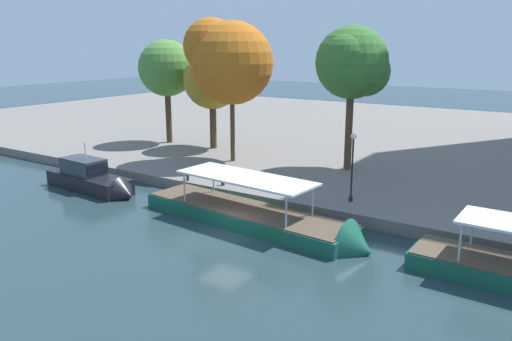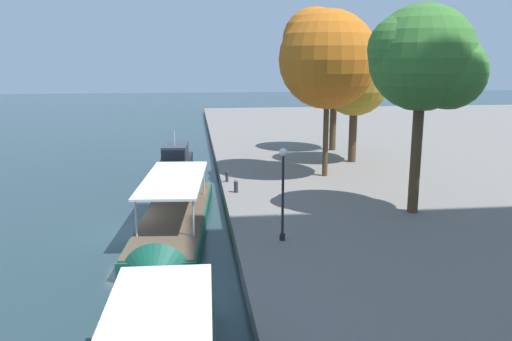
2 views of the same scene
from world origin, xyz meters
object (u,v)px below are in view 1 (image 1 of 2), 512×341
Objects in this scene: motor_yacht_0 at (94,182)px; mooring_bollard_0 at (188,175)px; lamp_post at (352,163)px; tree_0 at (227,58)px; mooring_bollard_1 at (223,180)px; tree_3 at (165,68)px; tree_4 at (354,64)px; tour_boat_1 at (261,222)px; tree_2 at (212,81)px.

motor_yacht_0 reaches higher than mooring_bollard_0.
lamp_post is (11.99, 1.81, 2.12)m from mooring_bollard_0.
mooring_bollard_1 is at bearing -56.50° from tree_0.
motor_yacht_0 is 16.95m from tree_3.
mooring_bollard_1 is at bearing -120.71° from tree_4.
tour_boat_1 is 6.85m from mooring_bollard_1.
tour_boat_1 is at bearing -44.38° from tree_2.
tree_2 is 0.90× the size of tree_3.
tree_4 is at bearing 48.97° from mooring_bollard_0.
motor_yacht_0 is 14.40m from tour_boat_1.
tree_0 is at bearing 123.50° from mooring_bollard_1.
tree_0 reaches higher than mooring_bollard_0.
lamp_post is at bearing -26.74° from tree_2.
tree_2 is at bearing 130.55° from mooring_bollard_1.
tree_0 reaches higher than tree_4.
tree_4 is at bearing 95.07° from tour_boat_1.
tree_4 is at bearing -1.54° from tree_3.
tree_2 is at bearing 119.12° from mooring_bollard_0.
tree_0 is 6.47m from tree_2.
tree_3 reaches higher than mooring_bollard_0.
mooring_bollard_1 is 0.08× the size of tree_3.
tree_4 reaches higher than motor_yacht_0.
tour_boat_1 is 3.51× the size of lamp_post.
lamp_post is 15.64m from tree_0.
tree_0 is (-1.45, 7.00, 8.21)m from mooring_bollard_0.
motor_yacht_0 is 18.86m from lamp_post.
lamp_post is 10.41m from tree_4.
lamp_post is at bearing -21.11° from tree_0.
tree_3 is (-11.41, 10.33, 7.05)m from mooring_bollard_0.
tree_0 is at bearing -164.33° from tree_4.
tree_3 is at bearing 145.26° from mooring_bollard_1.
tree_0 is at bearing 71.78° from motor_yacht_0.
tree_2 reaches higher than motor_yacht_0.
motor_yacht_0 is at bearing -173.73° from tour_boat_1.
tree_4 is (19.93, -0.53, 0.80)m from tree_3.
motor_yacht_0 reaches higher than tour_boat_1.
tree_2 reaches higher than tour_boat_1.
tour_boat_1 is (14.39, 0.35, -0.34)m from motor_yacht_0.
motor_yacht_0 is at bearing -112.14° from tree_0.
tour_boat_1 is 21.60m from tree_2.
mooring_bollard_1 is (-5.64, 3.80, 0.87)m from tour_boat_1.
motor_yacht_0 is 0.56× the size of tour_boat_1.
mooring_bollard_1 is at bearing 150.88° from tour_boat_1.
tree_2 is (-6.08, 10.91, 5.97)m from mooring_bollard_0.
mooring_bollard_0 is 13.85m from tree_2.
mooring_bollard_0 is at bearing -42.15° from tree_3.
mooring_bollard_0 is 0.08× the size of tree_2.
mooring_bollard_1 is 15.09m from tree_2.
motor_yacht_0 is 9.71m from mooring_bollard_1.
mooring_bollard_0 is 10.88m from tree_0.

